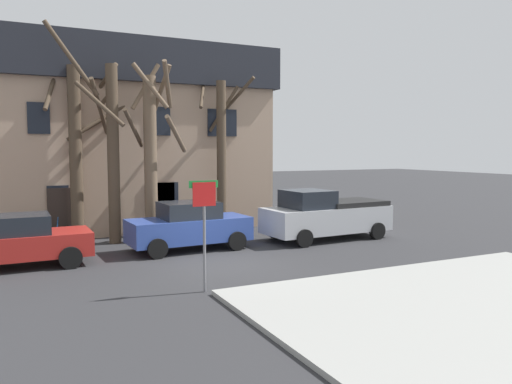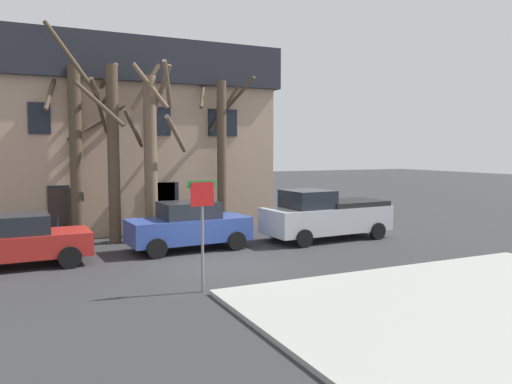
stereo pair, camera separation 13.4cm
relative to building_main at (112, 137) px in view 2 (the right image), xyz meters
The scene contains 12 objects.
ground_plane 11.85m from the building_main, 81.55° to the right, with size 120.00×120.00×0.00m, color #2D2D30.
sidewalk_slab 18.85m from the building_main, 72.97° to the right, with size 10.70×7.57×0.12m, color #999993.
building_main is the anchor object (origin of this frame).
tree_bare_near 5.14m from the building_main, 113.55° to the right, with size 2.83×3.04×8.25m.
tree_bare_mid 5.76m from the building_main, 98.85° to the right, with size 2.81×3.00×6.81m.
tree_bare_far 6.05m from the building_main, 84.74° to the right, with size 2.35×2.38×7.00m.
tree_bare_end 6.43m from the building_main, 53.85° to the right, with size 2.57×1.91×6.75m.
car_red_sedan 10.16m from the building_main, 117.19° to the right, with size 4.50×2.10×1.62m.
car_blue_sedan 8.95m from the building_main, 81.04° to the right, with size 4.38×2.19×1.73m.
pickup_truck_silver 11.43m from the building_main, 50.92° to the right, with size 5.30×2.47×2.02m.
street_sign_pole 13.67m from the building_main, 90.10° to the right, with size 0.76×0.07×2.83m.
bicycle_leaning 6.72m from the building_main, 119.08° to the right, with size 1.71×0.46×1.03m.
Camera 2 is at (-5.72, -14.28, 3.59)m, focal length 34.97 mm.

